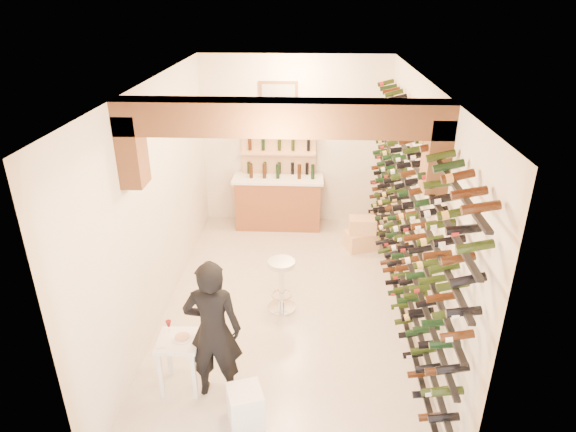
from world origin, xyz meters
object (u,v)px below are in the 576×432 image
object	(u,v)px
wine_rack	(402,211)
person	(213,331)
back_counter	(278,201)
crate_lower	(361,240)
tasting_table	(179,348)
chrome_barstool	(281,281)
white_stool	(245,407)

from	to	relation	value
wine_rack	person	xyz separation A→B (m)	(-2.25, -1.76, -0.69)
wine_rack	back_counter	world-z (taller)	wine_rack
crate_lower	wine_rack	bearing A→B (deg)	-80.72
person	back_counter	bearing A→B (deg)	-96.16
tasting_table	chrome_barstool	bearing A→B (deg)	54.28
white_stool	crate_lower	world-z (taller)	white_stool
person	chrome_barstool	distance (m)	1.82
tasting_table	crate_lower	distance (m)	4.23
back_counter	chrome_barstool	world-z (taller)	back_counter
back_counter	person	size ratio (longest dim) A/B	0.99
wine_rack	crate_lower	size ratio (longest dim) A/B	10.47
person	chrome_barstool	bearing A→B (deg)	-111.96
back_counter	chrome_barstool	bearing A→B (deg)	-85.29
tasting_table	crate_lower	bearing A→B (deg)	53.80
wine_rack	back_counter	size ratio (longest dim) A/B	3.35
chrome_barstool	tasting_table	bearing A→B (deg)	-123.83
crate_lower	chrome_barstool	bearing A→B (deg)	-124.72
chrome_barstool	back_counter	bearing A→B (deg)	94.71
wine_rack	chrome_barstool	size ratio (longest dim) A/B	7.21
white_stool	chrome_barstool	size ratio (longest dim) A/B	0.55
back_counter	person	distance (m)	4.44
tasting_table	white_stool	world-z (taller)	tasting_table
back_counter	tasting_table	world-z (taller)	back_counter
wine_rack	back_counter	distance (m)	3.38
person	wine_rack	bearing A→B (deg)	-142.76
back_counter	white_stool	bearing A→B (deg)	-90.38
tasting_table	back_counter	bearing A→B (deg)	77.18
wine_rack	chrome_barstool	distance (m)	1.94
wine_rack	chrome_barstool	bearing A→B (deg)	-176.50
tasting_table	chrome_barstool	size ratio (longest dim) A/B	1.03
wine_rack	crate_lower	xyz separation A→B (m)	(-0.29, 1.79, -1.38)
white_stool	person	world-z (taller)	person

